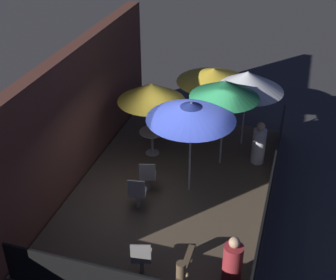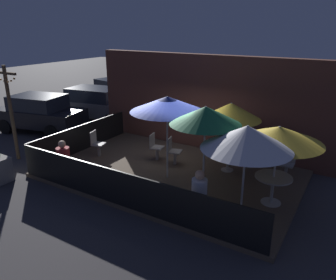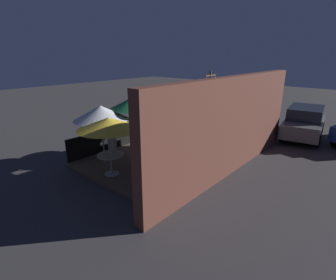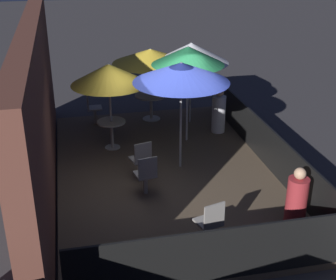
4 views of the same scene
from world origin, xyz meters
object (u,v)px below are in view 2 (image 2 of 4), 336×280
(patio_umbrella_2, at_px, (206,115))
(patio_chair_3, at_px, (97,143))
(patron_0, at_px, (64,161))
(light_post, at_px, (10,108))
(dining_table_1, at_px, (228,154))
(patio_chair_1, at_px, (173,150))
(patio_umbrella_1, at_px, (231,111))
(dining_table_0, at_px, (273,182))
(parked_car_2, at_px, (117,93))
(parked_car_0, at_px, (39,113))
(patio_chair_0, at_px, (287,162))
(parked_car_1, at_px, (95,104))
(patio_umbrella_0, at_px, (279,135))
(patio_chair_2, at_px, (155,146))
(patio_umbrella_4, at_px, (247,137))
(patio_umbrella_3, at_px, (167,104))
(patron_1, at_px, (199,197))

(patio_umbrella_2, height_order, patio_chair_3, patio_umbrella_2)
(patron_0, bearing_deg, light_post, -109.23)
(dining_table_1, distance_m, patio_chair_1, 1.79)
(patio_umbrella_1, relative_size, dining_table_0, 2.34)
(patio_chair_1, bearing_deg, parked_car_2, 126.32)
(patio_chair_1, distance_m, parked_car_0, 7.03)
(patio_umbrella_2, height_order, patio_chair_0, patio_umbrella_2)
(patron_0, height_order, parked_car_2, parked_car_2)
(light_post, bearing_deg, parked_car_1, 102.44)
(patio_umbrella_0, xyz_separation_m, parked_car_2, (-10.37, 6.41, -1.14))
(patio_chair_2, xyz_separation_m, patron_0, (-1.59, -2.56, 0.02))
(patio_umbrella_4, relative_size, patio_chair_2, 2.53)
(patio_umbrella_4, relative_size, patron_0, 1.97)
(patio_chair_1, xyz_separation_m, patio_chair_2, (-0.71, 0.01, -0.00))
(patio_chair_0, height_order, patio_chair_2, patio_chair_0)
(patio_chair_1, bearing_deg, patio_umbrella_3, -84.11)
(patio_umbrella_1, distance_m, patio_umbrella_2, 1.98)
(patio_umbrella_3, bearing_deg, patio_chair_0, 30.40)
(patio_chair_3, bearing_deg, parked_car_1, 117.95)
(patio_chair_0, distance_m, light_post, 9.10)
(patio_chair_3, relative_size, parked_car_0, 0.22)
(patio_chair_1, bearing_deg, light_post, -171.25)
(patio_umbrella_3, height_order, patio_chair_3, patio_umbrella_3)
(patio_chair_0, bearing_deg, patio_chair_1, -76.74)
(patio_umbrella_4, relative_size, parked_car_0, 0.55)
(parked_car_1, bearing_deg, patio_umbrella_3, -39.54)
(patron_0, bearing_deg, patio_umbrella_2, 91.83)
(patio_umbrella_0, xyz_separation_m, patron_0, (-5.75, -1.68, -1.36))
(patio_chair_1, bearing_deg, patio_umbrella_1, 0.00)
(patio_chair_1, bearing_deg, patron_1, -63.89)
(patio_umbrella_2, distance_m, patio_chair_0, 3.34)
(patio_umbrella_0, height_order, dining_table_0, patio_umbrella_0)
(dining_table_1, height_order, patio_chair_3, patio_chair_3)
(patio_chair_1, xyz_separation_m, light_post, (-5.05, -2.22, 1.24))
(patio_umbrella_0, xyz_separation_m, patio_umbrella_3, (-3.08, -0.12, 0.40))
(patio_umbrella_4, bearing_deg, patio_umbrella_1, 118.23)
(patron_1, bearing_deg, patio_chair_0, -41.92)
(patio_chair_1, bearing_deg, patio_chair_2, 163.86)
(patio_chair_2, height_order, patron_1, patron_1)
(patio_chair_3, distance_m, parked_car_0, 4.53)
(patio_umbrella_2, height_order, dining_table_1, patio_umbrella_2)
(patio_chair_2, bearing_deg, light_post, -163.17)
(patio_chair_3, relative_size, parked_car_1, 0.20)
(patio_umbrella_4, height_order, patio_chair_3, patio_umbrella_4)
(patio_umbrella_3, relative_size, light_post, 0.76)
(patio_chair_3, bearing_deg, parked_car_2, 108.39)
(dining_table_0, height_order, patron_0, patron_0)
(patio_umbrella_1, bearing_deg, patio_umbrella_4, -61.77)
(patio_chair_0, xyz_separation_m, patio_chair_1, (-3.44, -0.83, -0.02))
(patio_umbrella_0, height_order, patron_0, patio_umbrella_0)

